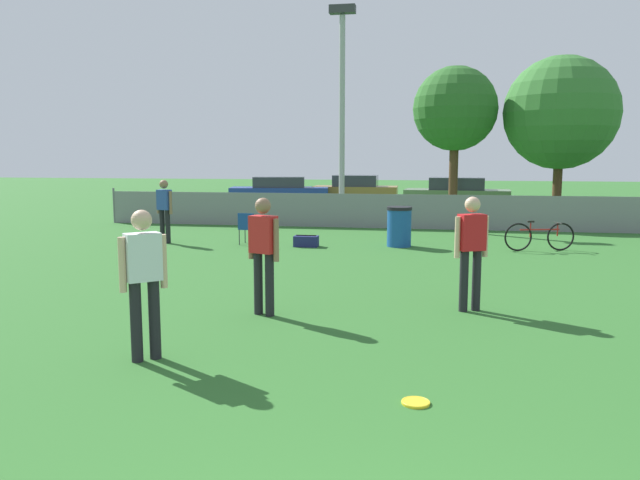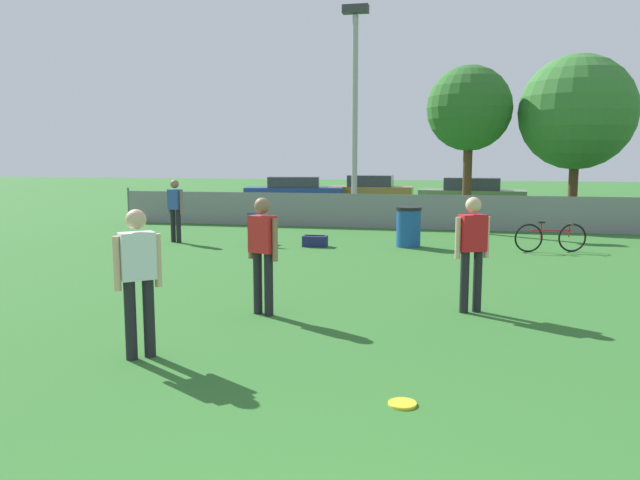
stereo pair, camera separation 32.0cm
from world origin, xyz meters
The scene contains 16 objects.
fence_backline centered at (0.00, 18.00, 0.55)m, with size 21.93×0.07×1.21m.
light_pole centered at (-3.20, 19.92, 4.45)m, with size 0.90×0.36×7.43m.
tree_near_pole centered at (0.70, 21.13, 3.96)m, with size 3.00×3.00×5.49m.
tree_far_right centered at (4.34, 21.42, 3.81)m, with size 3.96×3.96×5.79m.
player_defender_red centered at (0.62, 7.35, 0.99)m, with size 0.49×0.36×1.71m.
player_thrower_red centered at (-2.33, 6.56, 0.99)m, with size 0.50×0.35×1.71m.
player_receiver_white centered at (-3.10, 4.35, 0.99)m, with size 0.43×0.42×1.71m.
spectator_in_blue centered at (-6.99, 13.47, 0.97)m, with size 0.50×0.32×1.68m.
frisbee_disc centered at (-0.05, 3.63, 0.01)m, with size 0.27×0.27×0.03m.
folding_chair_sideline centered at (-4.72, 13.55, 0.48)m, with size 0.48×0.48×0.84m.
bicycle_sideline centered at (2.61, 13.81, 0.36)m, with size 1.71×0.59×0.74m.
trash_bin centered at (-0.81, 13.97, 0.51)m, with size 0.64×0.64×1.02m.
gear_bag_sideline centered at (-3.15, 13.49, 0.14)m, with size 0.61×0.34×0.30m.
parked_car_blue centered at (-7.14, 26.44, 0.67)m, with size 4.78×2.53×1.36m.
parked_car_tan centered at (-3.71, 27.84, 0.67)m, with size 4.04×1.76×1.41m.
parked_car_olive centered at (0.99, 25.59, 0.67)m, with size 4.54×2.00×1.40m.
Camera 2 is at (0.39, -1.94, 2.29)m, focal length 35.00 mm.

